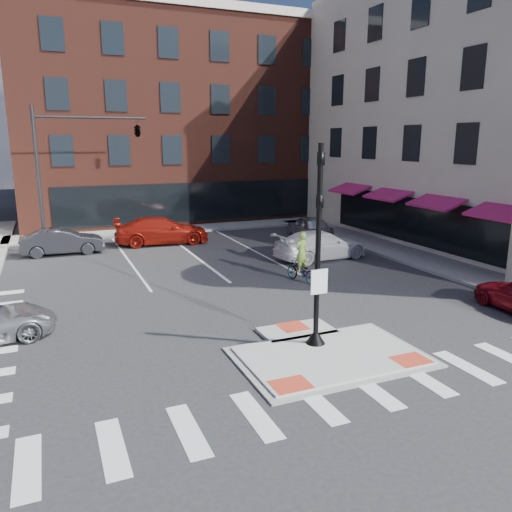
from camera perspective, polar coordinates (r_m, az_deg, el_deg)
name	(u,v)px	position (r m, az deg, el deg)	size (l,w,h in m)	color
ground	(322,352)	(15.31, 7.53, -10.78)	(120.00, 120.00, 0.00)	#28282B
refuge_island	(326,353)	(15.09, 8.04, -10.96)	(5.40, 4.65, 0.13)	gray
sidewalk_e	(399,252)	(29.09, 16.05, 0.49)	(3.00, 24.00, 0.15)	gray
sidewalk_n	(203,227)	(36.04, -6.07, 3.29)	(26.00, 3.00, 0.15)	gray
building_n	(167,121)	(45.21, -10.13, 14.97)	(24.40, 18.40, 15.50)	#512219
building_far_left	(71,150)	(64.11, -20.39, 11.26)	(10.00, 12.00, 10.00)	slate
building_far_right	(175,142)	(67.98, -9.29, 12.79)	(12.00, 12.00, 12.00)	brown
signal_pole	(317,272)	(14.86, 7.03, -1.88)	(0.60, 0.60, 5.98)	black
mast_arm_signal	(112,139)	(30.25, -16.17, 12.67)	(6.10, 2.24, 8.00)	black
white_pickup	(321,245)	(26.64, 7.41, 1.26)	(2.11, 5.19, 1.51)	white
bg_car_dark	(62,241)	(29.50, -21.25, 1.56)	(1.53, 4.38, 1.44)	#27282D
bg_car_silver	(309,227)	(32.05, 6.11, 3.30)	(1.79, 4.44, 1.51)	#B1B5B9
bg_car_red	(162,231)	(30.86, -10.73, 2.88)	(2.28, 5.61, 1.63)	maroon
cyclist	(301,265)	(22.26, 5.20, -1.03)	(1.10, 1.89, 2.25)	#3F3F44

